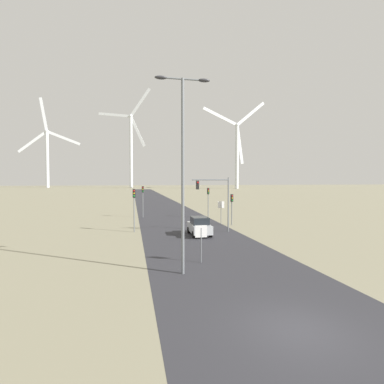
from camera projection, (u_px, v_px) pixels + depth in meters
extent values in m
plane|color=gray|center=(297.00, 329.00, 10.93)|extent=(600.00, 600.00, 0.00)
cube|color=#2D2D33|center=(163.00, 208.00, 57.94)|extent=(10.00, 240.00, 0.01)
cylinder|color=slate|center=(183.00, 177.00, 17.20)|extent=(0.18, 0.18, 11.24)
cylinder|color=slate|center=(183.00, 79.00, 16.97)|extent=(2.49, 0.10, 0.10)
ellipsoid|color=#333338|center=(161.00, 78.00, 16.73)|extent=(0.70, 0.32, 0.20)
ellipsoid|color=#333338|center=(204.00, 80.00, 17.22)|extent=(0.70, 0.32, 0.20)
cylinder|color=slate|center=(201.00, 245.00, 19.71)|extent=(0.07, 0.07, 2.31)
cube|color=white|center=(201.00, 231.00, 19.66)|extent=(0.81, 0.01, 0.81)
cube|color=red|center=(201.00, 231.00, 19.68)|extent=(0.76, 0.02, 0.76)
cylinder|color=slate|center=(221.00, 214.00, 36.73)|extent=(0.07, 0.07, 2.66)
cube|color=white|center=(221.00, 205.00, 36.67)|extent=(0.81, 0.01, 0.81)
cube|color=red|center=(221.00, 205.00, 36.69)|extent=(0.76, 0.02, 0.76)
cylinder|color=slate|center=(134.00, 211.00, 31.22)|extent=(0.11, 0.11, 4.52)
cube|color=black|center=(134.00, 193.00, 31.15)|extent=(0.28, 0.24, 0.90)
sphere|color=red|center=(134.00, 191.00, 31.01)|extent=(0.16, 0.16, 0.16)
sphere|color=gold|center=(134.00, 193.00, 31.02)|extent=(0.16, 0.16, 0.16)
sphere|color=green|center=(134.00, 196.00, 31.03)|extent=(0.16, 0.16, 0.16)
cylinder|color=slate|center=(232.00, 210.00, 36.03)|extent=(0.11, 0.11, 3.74)
cube|color=black|center=(232.00, 198.00, 35.98)|extent=(0.28, 0.24, 0.90)
sphere|color=red|center=(232.00, 196.00, 35.83)|extent=(0.16, 0.16, 0.16)
sphere|color=gold|center=(232.00, 198.00, 35.84)|extent=(0.16, 0.16, 0.16)
sphere|color=green|center=(232.00, 200.00, 35.86)|extent=(0.16, 0.16, 0.16)
cylinder|color=slate|center=(143.00, 202.00, 43.41)|extent=(0.11, 0.11, 4.55)
cube|color=black|center=(143.00, 189.00, 43.34)|extent=(0.28, 0.24, 0.90)
sphere|color=red|center=(143.00, 187.00, 43.20)|extent=(0.16, 0.16, 0.16)
sphere|color=gold|center=(143.00, 189.00, 43.21)|extent=(0.16, 0.16, 0.16)
sphere|color=green|center=(143.00, 191.00, 43.22)|extent=(0.16, 0.16, 0.16)
cylinder|color=slate|center=(208.00, 203.00, 43.00)|extent=(0.11, 0.11, 4.32)
cube|color=black|center=(208.00, 191.00, 42.93)|extent=(0.28, 0.24, 0.90)
sphere|color=red|center=(208.00, 189.00, 42.79)|extent=(0.16, 0.16, 0.16)
sphere|color=gold|center=(208.00, 191.00, 42.80)|extent=(0.16, 0.16, 0.16)
sphere|color=green|center=(208.00, 193.00, 42.81)|extent=(0.16, 0.16, 0.16)
cylinder|color=slate|center=(228.00, 205.00, 31.36)|extent=(0.14, 0.14, 5.74)
cylinder|color=slate|center=(210.00, 180.00, 30.87)|extent=(3.90, 0.12, 0.12)
cube|color=black|center=(198.00, 185.00, 30.63)|extent=(0.28, 0.24, 0.90)
sphere|color=red|center=(198.00, 182.00, 30.48)|extent=(0.18, 0.18, 0.18)
cube|color=#B7BCC1|center=(199.00, 228.00, 29.54)|extent=(1.88, 4.13, 0.80)
cube|color=#1E2328|center=(200.00, 220.00, 29.36)|extent=(1.60, 2.13, 0.70)
cylinder|color=black|center=(189.00, 230.00, 30.64)|extent=(0.22, 0.66, 0.66)
cylinder|color=black|center=(204.00, 229.00, 30.97)|extent=(0.22, 0.66, 0.66)
cylinder|color=black|center=(194.00, 234.00, 28.15)|extent=(0.22, 0.66, 0.66)
cylinder|color=black|center=(211.00, 234.00, 28.48)|extent=(0.22, 0.66, 0.66)
cylinder|color=silver|center=(47.00, 160.00, 209.17)|extent=(2.20, 2.20, 39.35)
sphere|color=silver|center=(47.00, 131.00, 208.38)|extent=(2.60, 2.60, 2.60)
cube|color=silver|center=(64.00, 138.00, 211.10)|extent=(21.84, 1.18, 9.82)
cube|color=silver|center=(43.00, 114.00, 207.47)|extent=(5.33, 0.66, 22.70)
cube|color=silver|center=(32.00, 142.00, 206.56)|extent=(18.79, 1.08, 15.68)
cylinder|color=silver|center=(131.00, 152.00, 210.33)|extent=(2.20, 2.20, 50.04)
sphere|color=silver|center=(131.00, 116.00, 209.32)|extent=(2.60, 2.60, 2.60)
cube|color=silver|center=(140.00, 102.00, 208.37)|extent=(14.18, 4.52, 19.37)
cube|color=silver|center=(114.00, 115.00, 210.24)|extent=(21.87, 6.74, 4.02)
cube|color=silver|center=(138.00, 132.00, 209.36)|extent=(10.64, 3.51, 21.28)
cylinder|color=silver|center=(237.00, 157.00, 185.60)|extent=(2.20, 2.20, 39.40)
sphere|color=silver|center=(237.00, 125.00, 184.80)|extent=(2.60, 2.60, 2.60)
cube|color=silver|center=(240.00, 145.00, 185.94)|extent=(5.42, 1.27, 23.49)
cube|color=silver|center=(251.00, 114.00, 187.72)|extent=(19.29, 3.27, 16.15)
cube|color=silver|center=(220.00, 116.00, 180.74)|extent=(22.40, 3.72, 10.14)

